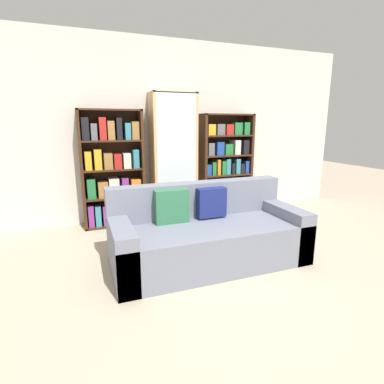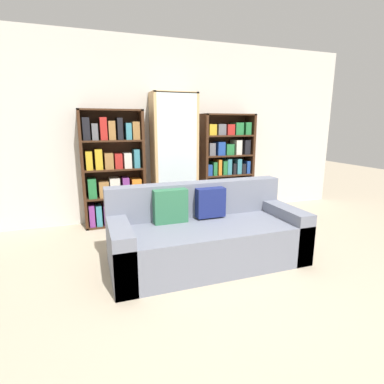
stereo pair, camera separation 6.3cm
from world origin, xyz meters
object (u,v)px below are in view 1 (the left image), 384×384
(bookshelf_left, at_px, (113,172))
(wine_bottle, at_px, (218,210))
(couch, at_px, (207,235))
(display_cabinet, at_px, (173,158))
(bookshelf_right, at_px, (225,167))

(bookshelf_left, height_order, wine_bottle, bookshelf_left)
(couch, bearing_deg, display_cabinet, 86.01)
(bookshelf_left, relative_size, bookshelf_right, 1.03)
(couch, distance_m, display_cabinet, 1.71)
(bookshelf_left, xyz_separation_m, bookshelf_right, (1.81, 0.00, -0.01))
(bookshelf_right, bearing_deg, couch, -122.39)
(wine_bottle, bearing_deg, bookshelf_left, 166.71)
(couch, height_order, wine_bottle, couch)
(display_cabinet, height_order, bookshelf_right, display_cabinet)
(display_cabinet, height_order, wine_bottle, display_cabinet)
(bookshelf_left, bearing_deg, couch, -63.28)
(couch, bearing_deg, bookshelf_right, 57.61)
(couch, relative_size, bookshelf_left, 1.23)
(couch, height_order, bookshelf_right, bookshelf_right)
(bookshelf_left, distance_m, wine_bottle, 1.68)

